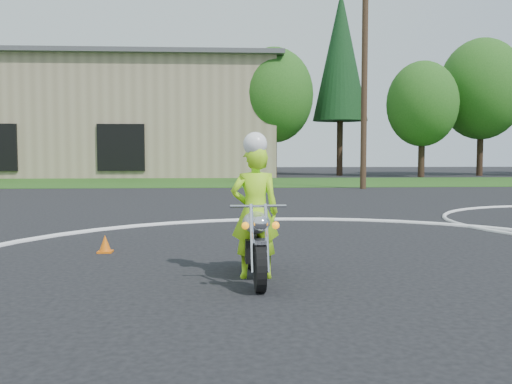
{
  "coord_description": "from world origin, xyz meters",
  "views": [
    {
      "loc": [
        -1.51,
        -5.07,
        1.7
      ],
      "look_at": [
        -1.01,
        3.43,
        1.1
      ],
      "focal_mm": 40.0,
      "sensor_mm": 36.0,
      "label": 1
    }
  ],
  "objects": [
    {
      "name": "utility_poles",
      "position": [
        5.0,
        21.0,
        5.2
      ],
      "size": [
        41.6,
        1.12,
        10.0
      ],
      "color": "#473321",
      "rests_on": "ground"
    },
    {
      "name": "course_markings",
      "position": [
        2.17,
        4.35,
        0.01
      ],
      "size": [
        19.05,
        19.05,
        0.12
      ],
      "color": "silver",
      "rests_on": "ground"
    },
    {
      "name": "warehouse",
      "position": [
        -18.0,
        39.99,
        4.16
      ],
      "size": [
        41.0,
        17.0,
        8.3
      ],
      "color": "tan",
      "rests_on": "ground"
    },
    {
      "name": "grass_strip",
      "position": [
        0.0,
        27.0,
        0.01
      ],
      "size": [
        120.0,
        10.0,
        0.02
      ],
      "primitive_type": "cube",
      "color": "#1E4714",
      "rests_on": "ground"
    },
    {
      "name": "treeline",
      "position": [
        14.78,
        34.61,
        6.62
      ],
      "size": [
        38.2,
        8.1,
        14.52
      ],
      "color": "#382619",
      "rests_on": "ground"
    },
    {
      "name": "primary_motorcycle",
      "position": [
        -1.08,
        2.39,
        0.51
      ],
      "size": [
        0.7,
        2.01,
        1.06
      ],
      "rotation": [
        0.0,
        0.0,
        0.02
      ],
      "color": "black",
      "rests_on": "ground"
    },
    {
      "name": "ground",
      "position": [
        0.0,
        0.0,
        0.0
      ],
      "size": [
        120.0,
        120.0,
        0.0
      ],
      "primitive_type": "plane",
      "color": "black",
      "rests_on": "ground"
    },
    {
      "name": "rider_primary_grp",
      "position": [
        -1.08,
        2.53,
        0.95
      ],
      "size": [
        0.66,
        0.44,
        1.96
      ],
      "rotation": [
        0.0,
        0.0,
        0.02
      ],
      "color": "#ABFC1A",
      "rests_on": "ground"
    }
  ]
}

